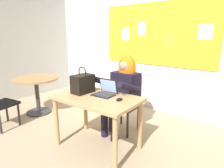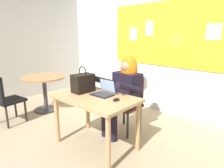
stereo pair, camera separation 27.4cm
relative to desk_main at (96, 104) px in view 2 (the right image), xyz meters
name	(u,v)px [view 2 (the right image)]	position (x,y,z in m)	size (l,w,h in m)	color
ground_plane	(90,142)	(-0.15, -0.01, -0.63)	(24.00, 24.00, 0.00)	tan
wall_back_bulletin	(163,44)	(-0.15, 1.86, 0.73)	(5.73, 2.05, 2.70)	silver
wall_side_window	(10,43)	(-3.01, -0.05, 0.72)	(0.12, 11.77, 2.70)	#B2B2AD
desk_main	(96,104)	(0.00, 0.00, 0.00)	(1.18, 0.79, 0.74)	tan
chair_at_desk	(129,100)	(-0.02, 0.72, -0.12)	(0.45, 0.45, 0.91)	#4C1E19
person_costumed	(124,88)	(-0.01, 0.59, 0.11)	(0.61, 0.62, 1.26)	black
laptop	(104,91)	(0.02, 0.15, 0.16)	(0.31, 0.28, 0.21)	black
computer_mouse	(116,100)	(0.32, 0.07, 0.13)	(0.06, 0.10, 0.03)	black
handbag	(83,83)	(-0.29, 0.01, 0.24)	(0.20, 0.30, 0.38)	black
side_table_round	(44,85)	(-1.79, 0.13, -0.09)	(0.87, 0.87, 0.73)	#A37547
chair_spare_by_window	(5,98)	(-1.64, -0.67, -0.14)	(0.49, 0.49, 0.89)	black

